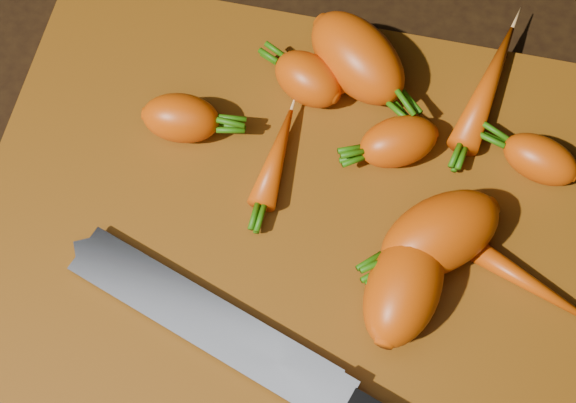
# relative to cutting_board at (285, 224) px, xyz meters

# --- Properties ---
(ground) EXTENTS (2.00, 2.00, 0.01)m
(ground) POSITION_rel_cutting_board_xyz_m (0.00, 0.00, -0.01)
(ground) COLOR black
(cutting_board) EXTENTS (0.50, 0.40, 0.01)m
(cutting_board) POSITION_rel_cutting_board_xyz_m (0.00, 0.00, 0.00)
(cutting_board) COLOR #6A3909
(cutting_board) RESTS_ON ground
(carrot_0) EXTENTS (0.07, 0.05, 0.04)m
(carrot_0) POSITION_rel_cutting_board_xyz_m (-0.10, 0.06, 0.03)
(carrot_0) COLOR #CB4302
(carrot_0) RESTS_ON cutting_board
(carrot_1) EXTENTS (0.07, 0.07, 0.04)m
(carrot_1) POSITION_rel_cutting_board_xyz_m (-0.01, 0.12, 0.03)
(carrot_1) COLOR #CB4302
(carrot_1) RESTS_ON cutting_board
(carrot_2) EXTENTS (0.11, 0.11, 0.06)m
(carrot_2) POSITION_rel_cutting_board_xyz_m (0.03, 0.15, 0.03)
(carrot_2) COLOR #CB4302
(carrot_2) RESTS_ON cutting_board
(carrot_3) EXTENTS (0.07, 0.10, 0.06)m
(carrot_3) POSITION_rel_cutting_board_xyz_m (0.10, -0.04, 0.03)
(carrot_3) COLOR #CB4302
(carrot_3) RESTS_ON cutting_board
(carrot_4) EXTENTS (0.08, 0.07, 0.04)m
(carrot_4) POSITION_rel_cutting_board_xyz_m (0.08, 0.08, 0.03)
(carrot_4) COLOR #CB4302
(carrot_4) RESTS_ON cutting_board
(carrot_5) EXTENTS (0.06, 0.05, 0.03)m
(carrot_5) POSITION_rel_cutting_board_xyz_m (0.02, 0.13, 0.02)
(carrot_5) COLOR #CB4302
(carrot_5) RESTS_ON cutting_board
(carrot_6) EXTENTS (0.07, 0.05, 0.04)m
(carrot_6) POSITION_rel_cutting_board_xyz_m (0.19, 0.09, 0.02)
(carrot_6) COLOR #CB4302
(carrot_6) RESTS_ON cutting_board
(carrot_7) EXTENTS (0.05, 0.13, 0.03)m
(carrot_7) POSITION_rel_cutting_board_xyz_m (0.14, 0.15, 0.02)
(carrot_7) COLOR #CB4302
(carrot_7) RESTS_ON cutting_board
(carrot_8) EXTENTS (0.12, 0.07, 0.02)m
(carrot_8) POSITION_rel_cutting_board_xyz_m (0.19, -0.01, 0.02)
(carrot_8) COLOR #CB4302
(carrot_8) RESTS_ON cutting_board
(carrot_9) EXTENTS (0.03, 0.09, 0.02)m
(carrot_9) POSITION_rel_cutting_board_xyz_m (-0.02, 0.05, 0.02)
(carrot_9) COLOR #CB4302
(carrot_9) RESTS_ON cutting_board
(carrot_10) EXTENTS (0.11, 0.11, 0.06)m
(carrot_10) POSITION_rel_cutting_board_xyz_m (0.12, 0.00, 0.03)
(carrot_10) COLOR #CB4302
(carrot_10) RESTS_ON cutting_board
(knife) EXTENTS (0.36, 0.15, 0.02)m
(knife) POSITION_rel_cutting_board_xyz_m (-0.02, -0.10, 0.02)
(knife) COLOR gray
(knife) RESTS_ON cutting_board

